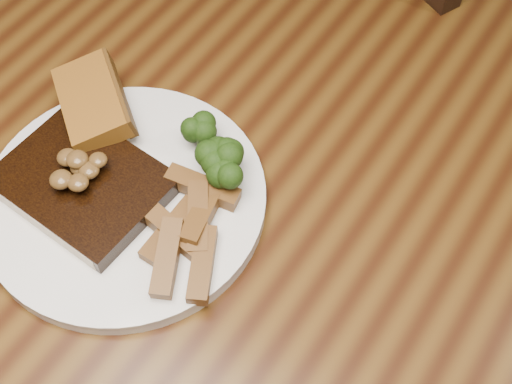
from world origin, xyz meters
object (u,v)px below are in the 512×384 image
plate (125,200)px  dining_table (239,254)px  chair_far (386,46)px  garlic_bread (95,115)px  potato_wedges (184,224)px  steak (84,184)px

plate → dining_table: bearing=29.7°
dining_table → chair_far: (-0.08, 0.56, -0.20)m
garlic_bread → plate: bearing=1.9°
dining_table → plate: bearing=-150.3°
garlic_bread → potato_wedges: (0.16, -0.06, 0.00)m
garlic_bread → potato_wedges: size_ratio=1.11×
steak → chair_far: bearing=88.4°
plate → steak: bearing=-157.1°
chair_far → plate: chair_far is taller
steak → garlic_bread: (-0.05, 0.07, 0.00)m
dining_table → chair_far: 0.60m
plate → potato_wedges: potato_wedges is taller
chair_far → potato_wedges: size_ratio=8.89×
steak → potato_wedges: (0.11, 0.02, 0.00)m
dining_table → steak: bearing=-152.1°
dining_table → chair_far: chair_far is taller
plate → garlic_bread: (-0.08, 0.06, 0.02)m
dining_table → plate: 0.15m
potato_wedges → plate: bearing=-178.4°
chair_far → potato_wedges: bearing=119.6°
plate → garlic_bread: bearing=145.5°
chair_far → garlic_bread: chair_far is taller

